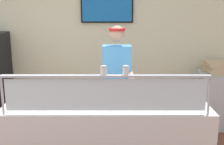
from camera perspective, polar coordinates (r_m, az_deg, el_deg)
shop_rear_unit at (r=5.29m, az=-0.86°, el=5.73°), size 6.67×0.13×2.70m
serving_counter at (r=3.53m, az=-1.20°, el=-13.32°), size 2.27×0.73×0.95m
sneeze_guard at (r=2.97m, az=-1.38°, el=-3.22°), size 2.09×0.06×0.41m
pizza_tray at (r=3.38m, az=1.04°, el=-5.54°), size 0.41×0.41×0.04m
pizza_server at (r=3.35m, az=1.47°, el=-5.29°), size 0.08×0.28×0.01m
parmesan_shaker at (r=2.93m, az=-1.77°, el=0.29°), size 0.06×0.06×0.09m
pepper_flake_shaker at (r=2.93m, az=2.47°, el=0.29°), size 0.06×0.06×0.09m
worker_figure at (r=4.03m, az=0.83°, el=-1.82°), size 0.41×0.50×1.76m
prep_shelf at (r=5.33m, az=19.45°, el=-4.92°), size 0.70×0.55×0.92m
pizza_box_stack at (r=5.19m, az=19.86°, el=0.88°), size 0.48×0.47×0.18m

